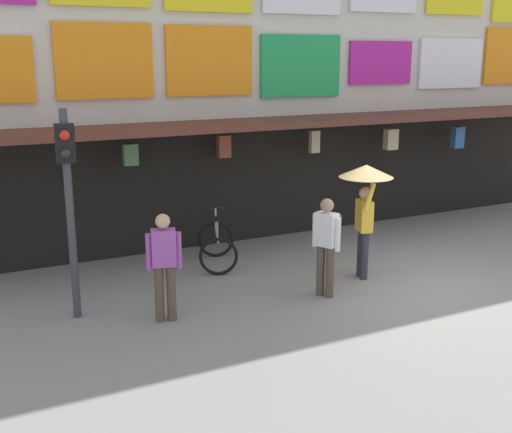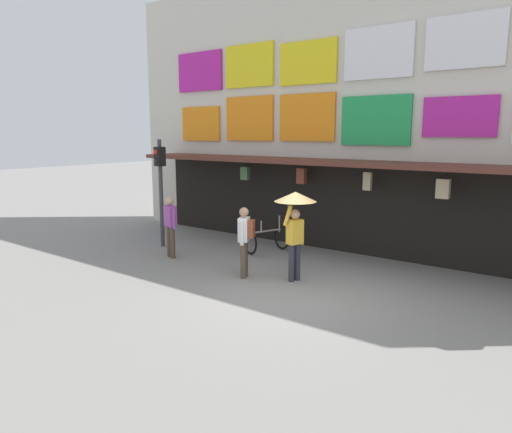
{
  "view_description": "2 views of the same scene",
  "coord_description": "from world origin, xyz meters",
  "px_view_note": "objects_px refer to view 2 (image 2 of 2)",
  "views": [
    {
      "loc": [
        -7.15,
        -8.18,
        3.94
      ],
      "look_at": [
        -2.26,
        1.58,
        1.17
      ],
      "focal_mm": 44.79,
      "sensor_mm": 36.0,
      "label": 1
    },
    {
      "loc": [
        5.08,
        -8.14,
        3.39
      ],
      "look_at": [
        -1.69,
        0.92,
        1.37
      ],
      "focal_mm": 33.05,
      "sensor_mm": 36.0,
      "label": 2
    }
  ],
  "objects_px": {
    "traffic_light_near": "(160,176)",
    "bicycle_parked": "(266,238)",
    "pedestrian_in_red": "(245,237)",
    "pedestrian_with_umbrella": "(295,211)",
    "pedestrian_in_blue": "(170,224)"
  },
  "relations": [
    {
      "from": "pedestrian_with_umbrella",
      "to": "pedestrian_in_red",
      "type": "distance_m",
      "value": 1.35
    },
    {
      "from": "pedestrian_with_umbrella",
      "to": "pedestrian_in_blue",
      "type": "distance_m",
      "value": 3.9
    },
    {
      "from": "traffic_light_near",
      "to": "pedestrian_in_red",
      "type": "relative_size",
      "value": 1.9
    },
    {
      "from": "pedestrian_with_umbrella",
      "to": "pedestrian_in_blue",
      "type": "relative_size",
      "value": 1.24
    },
    {
      "from": "pedestrian_in_blue",
      "to": "bicycle_parked",
      "type": "bearing_deg",
      "value": 49.97
    },
    {
      "from": "traffic_light_near",
      "to": "bicycle_parked",
      "type": "bearing_deg",
      "value": 24.27
    },
    {
      "from": "pedestrian_in_red",
      "to": "bicycle_parked",
      "type": "bearing_deg",
      "value": 114.0
    },
    {
      "from": "bicycle_parked",
      "to": "pedestrian_in_blue",
      "type": "distance_m",
      "value": 2.75
    },
    {
      "from": "traffic_light_near",
      "to": "bicycle_parked",
      "type": "xyz_separation_m",
      "value": [
        2.92,
        1.32,
        -1.75
      ]
    },
    {
      "from": "pedestrian_in_blue",
      "to": "pedestrian_in_red",
      "type": "height_order",
      "value": "same"
    },
    {
      "from": "pedestrian_with_umbrella",
      "to": "traffic_light_near",
      "type": "bearing_deg",
      "value": 174.45
    },
    {
      "from": "bicycle_parked",
      "to": "pedestrian_in_red",
      "type": "bearing_deg",
      "value": -66.0
    },
    {
      "from": "traffic_light_near",
      "to": "bicycle_parked",
      "type": "relative_size",
      "value": 2.39
    },
    {
      "from": "traffic_light_near",
      "to": "pedestrian_in_red",
      "type": "xyz_separation_m",
      "value": [
        3.93,
        -0.95,
        -1.16
      ]
    },
    {
      "from": "traffic_light_near",
      "to": "pedestrian_with_umbrella",
      "type": "bearing_deg",
      "value": -5.55
    }
  ]
}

